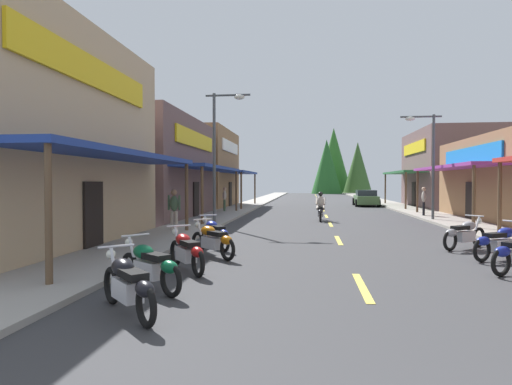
# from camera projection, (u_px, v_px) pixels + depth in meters

# --- Properties ---
(ground) EXTENTS (10.19, 96.15, 0.10)m
(ground) POSITION_uv_depth(u_px,v_px,m) (322.00, 209.00, 33.54)
(ground) COLOR #38383A
(sidewalk_left) EXTENTS (2.51, 96.15, 0.12)m
(sidewalk_left) POSITION_uv_depth(u_px,v_px,m) (242.00, 207.00, 34.32)
(sidewalk_left) COLOR #9E9991
(sidewalk_left) RESTS_ON ground
(sidewalk_right) EXTENTS (2.51, 96.15, 0.12)m
(sidewalk_right) POSITION_uv_depth(u_px,v_px,m) (406.00, 209.00, 32.76)
(sidewalk_right) COLOR gray
(sidewalk_right) RESTS_ON ground
(centerline_dashes) EXTENTS (0.16, 72.77, 0.01)m
(centerline_dashes) POSITION_uv_depth(u_px,v_px,m) (321.00, 206.00, 37.75)
(centerline_dashes) COLOR #E0C64C
(centerline_dashes) RESTS_ON ground
(storefront_left_middle) EXTENTS (7.98, 10.98, 5.81)m
(storefront_left_middle) POSITION_uv_depth(u_px,v_px,m) (145.00, 168.00, 25.23)
(storefront_left_middle) COLOR brown
(storefront_left_middle) RESTS_ON ground
(storefront_left_far) EXTENTS (7.91, 9.38, 6.42)m
(storefront_left_far) POSITION_uv_depth(u_px,v_px,m) (194.00, 169.00, 36.03)
(storefront_left_far) COLOR olive
(storefront_left_far) RESTS_ON ground
(storefront_right_far) EXTENTS (8.02, 9.90, 6.29)m
(storefront_right_far) POSITION_uv_depth(u_px,v_px,m) (453.00, 169.00, 35.08)
(storefront_right_far) COLOR brown
(storefront_right_far) RESTS_ON ground
(streetlamp_left) EXTENTS (2.12, 0.30, 6.26)m
(streetlamp_left) POSITION_uv_depth(u_px,v_px,m) (221.00, 140.00, 20.13)
(streetlamp_left) COLOR #474C51
(streetlamp_left) RESTS_ON ground
(streetlamp_right) EXTENTS (2.12, 0.30, 5.67)m
(streetlamp_right) POSITION_uv_depth(u_px,v_px,m) (427.00, 151.00, 22.74)
(streetlamp_right) COLOR #474C51
(streetlamp_right) RESTS_ON ground
(motorcycle_parked_right_3) EXTENTS (1.86, 1.24, 1.04)m
(motorcycle_parked_right_3) POSITION_uv_depth(u_px,v_px,m) (500.00, 242.00, 11.41)
(motorcycle_parked_right_3) COLOR black
(motorcycle_parked_right_3) RESTS_ON ground
(motorcycle_parked_right_4) EXTENTS (1.73, 1.42, 1.04)m
(motorcycle_parked_right_4) POSITION_uv_depth(u_px,v_px,m) (464.00, 233.00, 13.28)
(motorcycle_parked_right_4) COLOR black
(motorcycle_parked_right_4) RESTS_ON ground
(motorcycle_parked_left_0) EXTENTS (1.55, 1.62, 1.04)m
(motorcycle_parked_left_0) POSITION_uv_depth(u_px,v_px,m) (128.00, 284.00, 6.67)
(motorcycle_parked_left_0) COLOR black
(motorcycle_parked_left_0) RESTS_ON ground
(motorcycle_parked_left_1) EXTENTS (1.74, 1.40, 1.04)m
(motorcycle_parked_left_1) POSITION_uv_depth(u_px,v_px,m) (150.00, 265.00, 8.20)
(motorcycle_parked_left_1) COLOR black
(motorcycle_parked_left_1) RESTS_ON ground
(motorcycle_parked_left_2) EXTENTS (1.35, 1.78, 1.04)m
(motorcycle_parked_left_2) POSITION_uv_depth(u_px,v_px,m) (186.00, 251.00, 9.95)
(motorcycle_parked_left_2) COLOR black
(motorcycle_parked_left_2) RESTS_ON ground
(motorcycle_parked_left_3) EXTENTS (1.60, 1.57, 1.04)m
(motorcycle_parked_left_3) POSITION_uv_depth(u_px,v_px,m) (213.00, 240.00, 11.83)
(motorcycle_parked_left_3) COLOR black
(motorcycle_parked_left_3) RESTS_ON ground
(motorcycle_parked_left_4) EXTENTS (1.35, 1.78, 1.04)m
(motorcycle_parked_left_4) POSITION_uv_depth(u_px,v_px,m) (215.00, 233.00, 13.35)
(motorcycle_parked_left_4) COLOR black
(motorcycle_parked_left_4) RESTS_ON ground
(rider_cruising_lead) EXTENTS (0.60, 2.14, 1.57)m
(rider_cruising_lead) POSITION_uv_depth(u_px,v_px,m) (321.00, 209.00, 23.01)
(rider_cruising_lead) COLOR black
(rider_cruising_lead) RESTS_ON ground
(pedestrian_by_shop) EXTENTS (0.29, 0.57, 1.75)m
(pedestrian_by_shop) POSITION_uv_depth(u_px,v_px,m) (224.00, 198.00, 29.25)
(pedestrian_by_shop) COLOR #3F593F
(pedestrian_by_shop) RESTS_ON ground
(pedestrian_browsing) EXTENTS (0.34, 0.56, 1.80)m
(pedestrian_browsing) POSITION_uv_depth(u_px,v_px,m) (424.00, 200.00, 25.31)
(pedestrian_browsing) COLOR black
(pedestrian_browsing) RESTS_ON ground
(pedestrian_waiting) EXTENTS (0.56, 0.32, 1.79)m
(pedestrian_waiting) POSITION_uv_depth(u_px,v_px,m) (174.00, 208.00, 17.42)
(pedestrian_waiting) COLOR #B2A599
(pedestrian_waiting) RESTS_ON ground
(parked_car_curbside) EXTENTS (2.14, 4.34, 1.40)m
(parked_car_curbside) POSITION_uv_depth(u_px,v_px,m) (366.00, 198.00, 37.48)
(parked_car_curbside) COLOR #4C723F
(parked_car_curbside) RESTS_ON ground
(treeline_backdrop) EXTENTS (11.19, 13.74, 12.92)m
(treeline_backdrop) POSITION_uv_depth(u_px,v_px,m) (337.00, 164.00, 82.76)
(treeline_backdrop) COLOR #225A23
(treeline_backdrop) RESTS_ON ground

